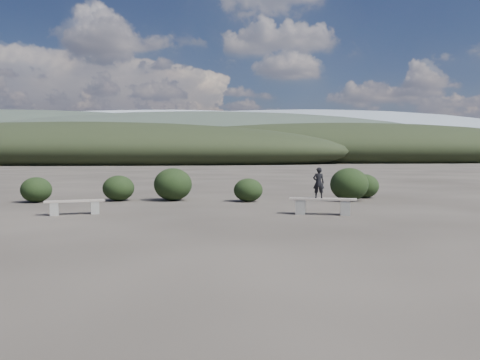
{
  "coord_description": "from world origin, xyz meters",
  "views": [
    {
      "loc": [
        -0.43,
        -9.69,
        1.79
      ],
      "look_at": [
        0.45,
        3.5,
        1.1
      ],
      "focal_mm": 35.0,
      "sensor_mm": 36.0,
      "label": 1
    }
  ],
  "objects": [
    {
      "name": "ground",
      "position": [
        0.0,
        0.0,
        0.0
      ],
      "size": [
        1200.0,
        1200.0,
        0.0
      ],
      "primitive_type": "plane",
      "color": "#2C2722",
      "rests_on": "ground"
    },
    {
      "name": "bench_left",
      "position": [
        -4.5,
        4.74,
        0.27
      ],
      "size": [
        1.78,
        0.82,
        0.44
      ],
      "rotation": [
        0.0,
        0.0,
        0.27
      ],
      "color": "slate",
      "rests_on": "ground"
    },
    {
      "name": "bench_right",
      "position": [
        3.01,
        4.2,
        0.3
      ],
      "size": [
        2.05,
        0.92,
        0.5
      ],
      "rotation": [
        0.0,
        0.0,
        -0.26
      ],
      "color": "slate",
      "rests_on": "ground"
    },
    {
      "name": "seated_person",
      "position": [
        2.88,
        4.24,
        0.97
      ],
      "size": [
        0.36,
        0.25,
        0.94
      ],
      "primitive_type": "imported",
      "rotation": [
        0.0,
        0.0,
        3.05
      ],
      "color": "black",
      "rests_on": "bench_right"
    },
    {
      "name": "shrub_a",
      "position": [
        -4.01,
        9.04,
        0.5
      ],
      "size": [
        1.23,
        1.23,
        1.01
      ],
      "primitive_type": "ellipsoid",
      "color": "black",
      "rests_on": "ground"
    },
    {
      "name": "shrub_b",
      "position": [
        -1.86,
        8.99,
        0.65
      ],
      "size": [
        1.51,
        1.51,
        1.29
      ],
      "primitive_type": "ellipsoid",
      "color": "black",
      "rests_on": "ground"
    },
    {
      "name": "shrub_c",
      "position": [
        1.09,
        8.38,
        0.45
      ],
      "size": [
        1.13,
        1.13,
        0.91
      ],
      "primitive_type": "ellipsoid",
      "color": "black",
      "rests_on": "ground"
    },
    {
      "name": "shrub_d",
      "position": [
        5.11,
        8.43,
        0.65
      ],
      "size": [
        1.49,
        1.49,
        1.31
      ],
      "primitive_type": "ellipsoid",
      "color": "black",
      "rests_on": "ground"
    },
    {
      "name": "shrub_e",
      "position": [
        6.15,
        9.68,
        0.5
      ],
      "size": [
        1.21,
        1.21,
        1.01
      ],
      "primitive_type": "ellipsoid",
      "color": "black",
      "rests_on": "ground"
    },
    {
      "name": "shrub_f",
      "position": [
        -7.03,
        8.62,
        0.49
      ],
      "size": [
        1.15,
        1.15,
        0.97
      ],
      "primitive_type": "ellipsoid",
      "color": "black",
      "rests_on": "ground"
    },
    {
      "name": "mountain_ridges",
      "position": [
        -7.48,
        339.06,
        10.84
      ],
      "size": [
        500.0,
        400.0,
        56.0
      ],
      "color": "black",
      "rests_on": "ground"
    }
  ]
}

